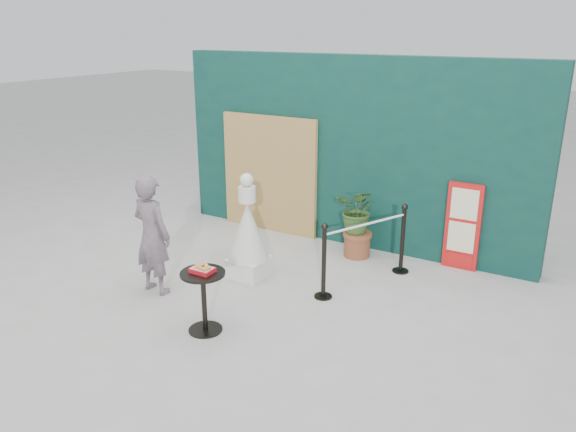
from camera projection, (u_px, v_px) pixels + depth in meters
The scene contains 10 objects.
ground at pixel (238, 321), 6.83m from camera, with size 60.00×60.00×0.00m, color #ADAAA5.
back_wall at pixel (350, 152), 8.91m from camera, with size 6.00×0.30×3.00m, color #0A2D2C.
bamboo_fence at pixel (269, 174), 9.57m from camera, with size 1.80×0.08×2.00m, color tan.
woman at pixel (152, 235), 7.36m from camera, with size 0.59×0.38×1.61m, color slate.
menu_board at pixel (463, 227), 8.11m from camera, with size 0.50×0.07×1.30m.
statue at pixel (248, 235), 7.87m from camera, with size 0.59×0.59×1.51m.
cafe_table at pixel (204, 292), 6.46m from camera, with size 0.52×0.52×0.75m.
food_basket at pixel (203, 269), 6.37m from camera, with size 0.26×0.19×0.11m.
planter at pixel (358, 216), 8.55m from camera, with size 0.66×0.57×1.12m.
stanchion_barrier at pixel (365, 251), 7.65m from camera, with size 0.84×1.54×1.03m.
Camera 1 is at (3.60, -4.90, 3.41)m, focal length 35.00 mm.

